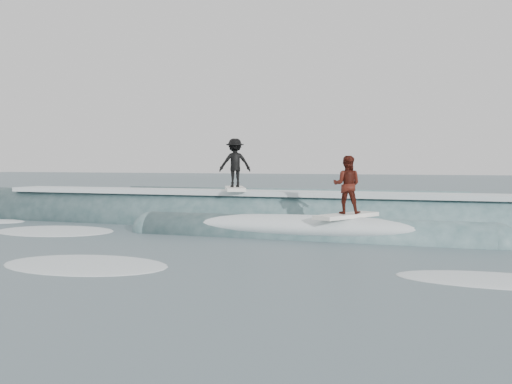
% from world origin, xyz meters
% --- Properties ---
extents(ground, '(160.00, 160.00, 0.00)m').
position_xyz_m(ground, '(0.00, 0.00, 0.00)').
color(ground, '#3E575B').
rests_on(ground, ground).
extents(breaking_wave, '(22.67, 3.80, 2.03)m').
position_xyz_m(breaking_wave, '(0.33, 3.62, 0.05)').
color(breaking_wave, '#36585C').
rests_on(breaking_wave, ground).
extents(surfer_black, '(1.32, 2.05, 1.60)m').
position_xyz_m(surfer_black, '(-1.03, 4.02, 1.84)').
color(surfer_black, white).
rests_on(surfer_black, ground).
extents(surfer_red, '(1.42, 2.03, 1.55)m').
position_xyz_m(surfer_red, '(2.82, 1.82, 1.26)').
color(surfer_red, white).
rests_on(surfer_red, ground).
extents(whitewater, '(17.19, 7.41, 0.10)m').
position_xyz_m(whitewater, '(-2.00, -0.64, 0.00)').
color(whitewater, white).
rests_on(whitewater, ground).
extents(far_swells, '(34.46, 8.65, 0.80)m').
position_xyz_m(far_swells, '(-1.70, 17.65, 0.00)').
color(far_swells, '#36585C').
rests_on(far_swells, ground).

